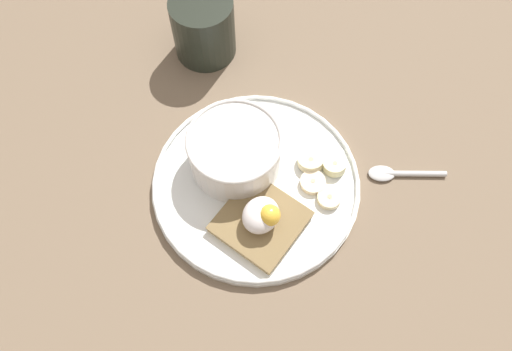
% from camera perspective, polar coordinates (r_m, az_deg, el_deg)
% --- Properties ---
extents(ground_plane, '(1.20, 1.20, 0.02)m').
position_cam_1_polar(ground_plane, '(0.68, 0.00, -1.50)').
color(ground_plane, '#77634D').
rests_on(ground_plane, ground).
extents(plate, '(0.28, 0.28, 0.02)m').
position_cam_1_polar(plate, '(0.66, 0.00, -0.85)').
color(plate, white).
rests_on(plate, ground_plane).
extents(oatmeal_bowl, '(0.12, 0.12, 0.06)m').
position_cam_1_polar(oatmeal_bowl, '(0.64, -2.41, 2.85)').
color(oatmeal_bowl, white).
rests_on(oatmeal_bowl, plate).
extents(toast_slice, '(0.10, 0.10, 0.01)m').
position_cam_1_polar(toast_slice, '(0.63, 0.53, -5.28)').
color(toast_slice, olive).
rests_on(toast_slice, plate).
extents(poached_egg, '(0.05, 0.05, 0.04)m').
position_cam_1_polar(poached_egg, '(0.61, 0.76, -4.55)').
color(poached_egg, white).
rests_on(poached_egg, toast_slice).
extents(banana_slice_front, '(0.04, 0.04, 0.01)m').
position_cam_1_polar(banana_slice_front, '(0.66, 6.50, -0.78)').
color(banana_slice_front, beige).
rests_on(banana_slice_front, plate).
extents(banana_slice_left, '(0.05, 0.05, 0.02)m').
position_cam_1_polar(banana_slice_left, '(0.67, 6.26, 1.65)').
color(banana_slice_left, beige).
rests_on(banana_slice_left, plate).
extents(banana_slice_back, '(0.03, 0.03, 0.01)m').
position_cam_1_polar(banana_slice_back, '(0.65, 8.37, -2.55)').
color(banana_slice_back, beige).
rests_on(banana_slice_back, plate).
extents(banana_slice_right, '(0.05, 0.05, 0.02)m').
position_cam_1_polar(banana_slice_right, '(0.67, 8.95, 1.16)').
color(banana_slice_right, beige).
rests_on(banana_slice_right, plate).
extents(coffee_mug, '(0.09, 0.09, 0.10)m').
position_cam_1_polar(coffee_mug, '(0.76, -6.03, 16.53)').
color(coffee_mug, '#242A21').
rests_on(coffee_mug, ground_plane).
extents(spoon, '(0.07, 0.10, 0.01)m').
position_cam_1_polar(spoon, '(0.70, 15.82, 0.22)').
color(spoon, silver).
rests_on(spoon, ground_plane).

